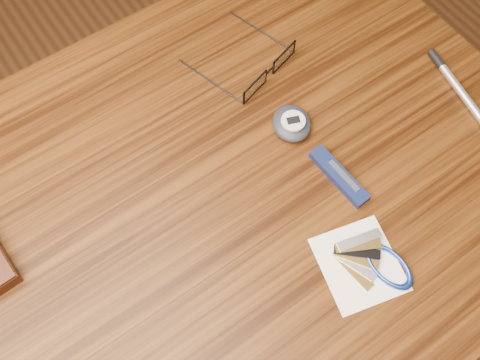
{
  "coord_description": "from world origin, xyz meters",
  "views": [
    {
      "loc": [
        -0.12,
        -0.26,
        1.41
      ],
      "look_at": [
        0.06,
        0.0,
        0.76
      ],
      "focal_mm": 40.0,
      "sensor_mm": 36.0,
      "label": 1
    }
  ],
  "objects": [
    {
      "name": "notepad_keys",
      "position": [
        0.14,
        -0.19,
        0.75
      ],
      "size": [
        0.12,
        0.13,
        0.01
      ],
      "color": "silver",
      "rests_on": "desk"
    },
    {
      "name": "desk",
      "position": [
        0.0,
        0.0,
        0.65
      ],
      "size": [
        1.0,
        0.7,
        0.75
      ],
      "color": "#3B1F09",
      "rests_on": "ground"
    },
    {
      "name": "silver_pen",
      "position": [
        0.42,
        -0.05,
        0.76
      ],
      "size": [
        0.04,
        0.15,
        0.01
      ],
      "color": "silver",
      "rests_on": "desk"
    },
    {
      "name": "pocket_knife",
      "position": [
        0.18,
        -0.07,
        0.76
      ],
      "size": [
        0.03,
        0.1,
        0.01
      ],
      "color": "#0E193D",
      "rests_on": "desk"
    },
    {
      "name": "eyeglasses",
      "position": [
        0.2,
        0.13,
        0.76
      ],
      "size": [
        0.16,
        0.16,
        0.03
      ],
      "color": "black",
      "rests_on": "desk"
    },
    {
      "name": "pedometer",
      "position": [
        0.18,
        0.03,
        0.76
      ],
      "size": [
        0.07,
        0.08,
        0.03
      ],
      "color": "black",
      "rests_on": "desk"
    },
    {
      "name": "ground",
      "position": [
        0.0,
        0.0,
        0.0
      ],
      "size": [
        3.8,
        3.8,
        0.0
      ],
      "primitive_type": "plane",
      "color": "#472814",
      "rests_on": "ground"
    }
  ]
}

